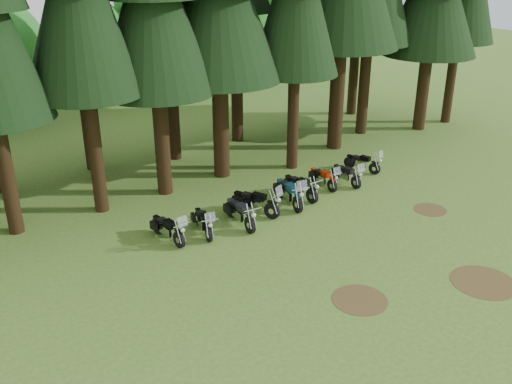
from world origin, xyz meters
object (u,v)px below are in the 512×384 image
at_px(motorcycle_3, 255,203).
at_px(motorcycle_7, 347,175).
at_px(motorcycle_6, 323,178).
at_px(motorcycle_1, 203,223).
at_px(motorcycle_2, 240,214).
at_px(motorcycle_0, 168,230).
at_px(motorcycle_4, 289,193).
at_px(motorcycle_5, 300,187).
at_px(motorcycle_8, 362,163).

relative_size(motorcycle_3, motorcycle_7, 1.14).
bearing_deg(motorcycle_3, motorcycle_6, -14.90).
bearing_deg(motorcycle_1, motorcycle_2, 6.54).
relative_size(motorcycle_1, motorcycle_2, 0.90).
bearing_deg(motorcycle_2, motorcycle_0, 176.68).
bearing_deg(motorcycle_0, motorcycle_4, -6.86).
height_order(motorcycle_1, motorcycle_3, motorcycle_3).
relative_size(motorcycle_0, motorcycle_2, 0.95).
height_order(motorcycle_1, motorcycle_4, motorcycle_4).
relative_size(motorcycle_0, motorcycle_5, 0.96).
distance_m(motorcycle_0, motorcycle_5, 6.71).
relative_size(motorcycle_0, motorcycle_4, 0.89).
xyz_separation_m(motorcycle_1, motorcycle_3, (2.67, 0.02, 0.06)).
bearing_deg(motorcycle_7, motorcycle_0, -174.17).
height_order(motorcycle_3, motorcycle_4, motorcycle_4).
distance_m(motorcycle_0, motorcycle_2, 3.03).
bearing_deg(motorcycle_0, motorcycle_1, -16.63).
bearing_deg(motorcycle_5, motorcycle_0, -179.47).
distance_m(motorcycle_7, motorcycle_8, 1.92).
height_order(motorcycle_4, motorcycle_7, motorcycle_4).
xyz_separation_m(motorcycle_0, motorcycle_8, (11.31, 0.02, -0.03)).
bearing_deg(motorcycle_7, motorcycle_2, -169.38).
distance_m(motorcycle_3, motorcycle_8, 7.28).
height_order(motorcycle_0, motorcycle_8, motorcycle_0).
distance_m(motorcycle_2, motorcycle_3, 1.17).
relative_size(motorcycle_1, motorcycle_5, 0.92).
bearing_deg(motorcycle_5, motorcycle_3, -175.71).
height_order(motorcycle_0, motorcycle_6, motorcycle_0).
distance_m(motorcycle_3, motorcycle_7, 5.44).
xyz_separation_m(motorcycle_2, motorcycle_6, (5.41, 0.58, -0.05)).
distance_m(motorcycle_1, motorcycle_7, 8.10).
relative_size(motorcycle_0, motorcycle_8, 1.07).
distance_m(motorcycle_4, motorcycle_8, 5.56).
bearing_deg(motorcycle_3, motorcycle_8, -14.81).
bearing_deg(motorcycle_1, motorcycle_8, 21.31).
distance_m(motorcycle_0, motorcycle_3, 4.06).
relative_size(motorcycle_2, motorcycle_7, 1.11).
height_order(motorcycle_5, motorcycle_6, motorcycle_6).
xyz_separation_m(motorcycle_3, motorcycle_7, (5.43, -0.22, -0.07)).
height_order(motorcycle_1, motorcycle_8, motorcycle_1).
bearing_deg(motorcycle_8, motorcycle_1, 170.62).
height_order(motorcycle_3, motorcycle_7, motorcycle_3).
bearing_deg(motorcycle_1, motorcycle_7, 17.65).
bearing_deg(motorcycle_3, motorcycle_4, -24.76).
xyz_separation_m(motorcycle_5, motorcycle_7, (2.78, -0.27, -0.03)).
xyz_separation_m(motorcycle_3, motorcycle_8, (7.27, 0.37, -0.08)).
distance_m(motorcycle_4, motorcycle_6, 2.61).
bearing_deg(motorcycle_6, motorcycle_0, -172.06).
bearing_deg(motorcycle_0, motorcycle_2, -15.09).
distance_m(motorcycle_3, motorcycle_5, 2.66).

